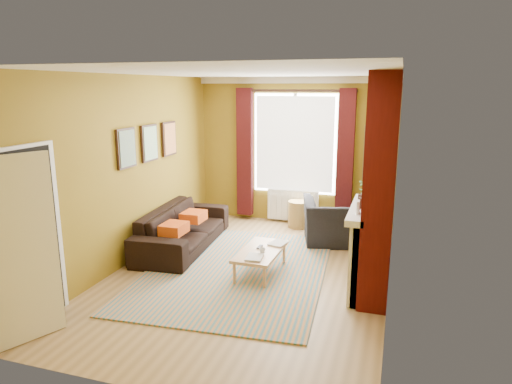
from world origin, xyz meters
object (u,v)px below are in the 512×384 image
(sofa, at_px, (183,228))
(wicker_stool, at_px, (299,214))
(floor_lamp, at_px, (374,168))
(armchair, at_px, (338,222))
(coffee_table, at_px, (261,252))

(sofa, relative_size, wicker_stool, 4.52)
(wicker_stool, xyz_separation_m, floor_lamp, (1.33, -0.02, 0.96))
(armchair, height_order, floor_lamp, floor_lamp)
(armchair, bearing_deg, coffee_table, 47.53)
(sofa, height_order, floor_lamp, floor_lamp)
(coffee_table, distance_m, wicker_stool, 2.35)
(sofa, relative_size, coffee_table, 2.11)
(sofa, xyz_separation_m, armchair, (2.43, 0.98, 0.04))
(sofa, xyz_separation_m, floor_lamp, (2.93, 1.66, 0.88))
(armchair, distance_m, floor_lamp, 1.19)
(coffee_table, bearing_deg, wicker_stool, 90.40)
(armchair, xyz_separation_m, wicker_stool, (-0.84, 0.70, -0.12))
(coffee_table, bearing_deg, armchair, 63.40)
(coffee_table, distance_m, floor_lamp, 2.85)
(coffee_table, bearing_deg, sofa, 158.06)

